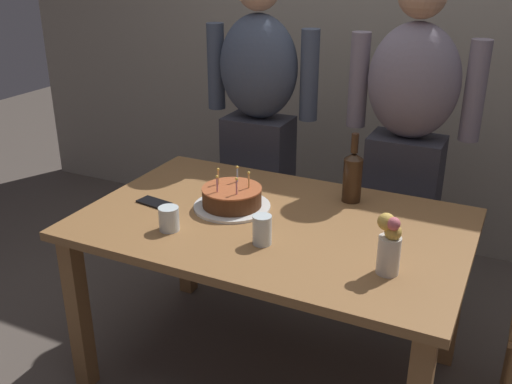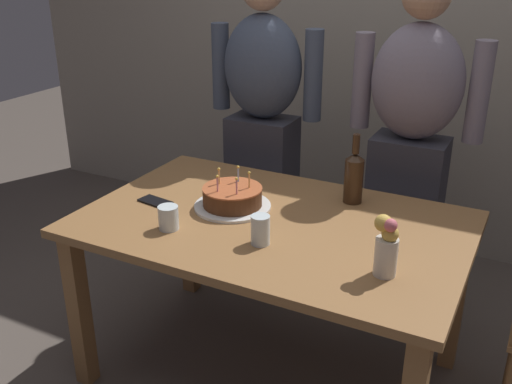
% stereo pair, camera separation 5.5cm
% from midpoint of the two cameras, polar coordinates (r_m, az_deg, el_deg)
% --- Properties ---
extents(ground_plane, '(10.00, 10.00, 0.00)m').
position_cam_midpoint_polar(ground_plane, '(2.70, 0.85, -17.05)').
color(ground_plane, '#564C44').
extents(back_wall, '(5.20, 0.10, 2.60)m').
position_cam_midpoint_polar(back_wall, '(3.56, 11.98, 15.46)').
color(back_wall, '#9E9384').
rests_on(back_wall, ground_plane).
extents(dining_table, '(1.50, 0.96, 0.74)m').
position_cam_midpoint_polar(dining_table, '(2.34, 0.94, -4.90)').
color(dining_table, olive).
rests_on(dining_table, ground_plane).
extents(birthday_cake, '(0.32, 0.32, 0.16)m').
position_cam_midpoint_polar(birthday_cake, '(2.39, -3.03, -0.64)').
color(birthday_cake, white).
rests_on(birthday_cake, dining_table).
extents(water_glass_near, '(0.08, 0.08, 0.09)m').
position_cam_midpoint_polar(water_glass_near, '(2.23, -9.21, -2.60)').
color(water_glass_near, silver).
rests_on(water_glass_near, dining_table).
extents(water_glass_far, '(0.07, 0.07, 0.11)m').
position_cam_midpoint_polar(water_glass_far, '(2.10, -0.15, -3.72)').
color(water_glass_far, silver).
rests_on(water_glass_far, dining_table).
extents(wine_bottle, '(0.08, 0.08, 0.30)m').
position_cam_midpoint_polar(wine_bottle, '(2.45, 8.80, 1.62)').
color(wine_bottle, '#382314').
rests_on(wine_bottle, dining_table).
extents(cell_phone, '(0.15, 0.09, 0.01)m').
position_cam_midpoint_polar(cell_phone, '(2.48, -10.56, -1.02)').
color(cell_phone, black).
rests_on(cell_phone, dining_table).
extents(flower_vase, '(0.08, 0.08, 0.21)m').
position_cam_midpoint_polar(flower_vase, '(1.93, 12.11, -5.05)').
color(flower_vase, silver).
rests_on(flower_vase, dining_table).
extents(person_man_bearded, '(0.61, 0.27, 1.66)m').
position_cam_midpoint_polar(person_man_bearded, '(3.04, -0.28, 6.46)').
color(person_man_bearded, '#33333D').
rests_on(person_man_bearded, ground_plane).
extents(person_woman_cardigan, '(0.61, 0.27, 1.66)m').
position_cam_midpoint_polar(person_woman_cardigan, '(2.80, 13.99, 4.33)').
color(person_woman_cardigan, '#33333D').
rests_on(person_woman_cardigan, ground_plane).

